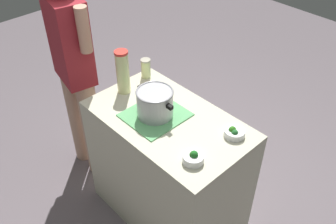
{
  "coord_description": "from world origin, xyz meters",
  "views": [
    {
      "loc": [
        -1.26,
        1.19,
        2.35
      ],
      "look_at": [
        0.0,
        0.0,
        0.95
      ],
      "focal_mm": 39.88,
      "sensor_mm": 36.0,
      "label": 1
    }
  ],
  "objects_px": {
    "lemonade_pitcher": "(123,72)",
    "broccoli_bowl_front": "(234,132)",
    "broccoli_bowl_center": "(193,158)",
    "mason_jar": "(146,68)",
    "person_cook": "(75,71)",
    "cooking_pot": "(155,103)"
  },
  "relations": [
    {
      "from": "lemonade_pitcher",
      "to": "broccoli_bowl_front",
      "type": "xyz_separation_m",
      "value": [
        -0.78,
        -0.18,
        -0.13
      ]
    },
    {
      "from": "broccoli_bowl_front",
      "to": "broccoli_bowl_center",
      "type": "xyz_separation_m",
      "value": [
        0.02,
        0.32,
        0.0
      ]
    },
    {
      "from": "mason_jar",
      "to": "broccoli_bowl_center",
      "type": "xyz_separation_m",
      "value": [
        -0.79,
        0.35,
        -0.04
      ]
    },
    {
      "from": "mason_jar",
      "to": "broccoli_bowl_front",
      "type": "height_order",
      "value": "mason_jar"
    },
    {
      "from": "mason_jar",
      "to": "broccoli_bowl_front",
      "type": "distance_m",
      "value": 0.81
    },
    {
      "from": "mason_jar",
      "to": "lemonade_pitcher",
      "type": "bearing_deg",
      "value": 98.67
    },
    {
      "from": "mason_jar",
      "to": "person_cook",
      "type": "relative_size",
      "value": 0.08
    },
    {
      "from": "lemonade_pitcher",
      "to": "broccoli_bowl_front",
      "type": "distance_m",
      "value": 0.81
    },
    {
      "from": "broccoli_bowl_center",
      "to": "person_cook",
      "type": "relative_size",
      "value": 0.07
    },
    {
      "from": "cooking_pot",
      "to": "broccoli_bowl_center",
      "type": "bearing_deg",
      "value": 165.34
    },
    {
      "from": "broccoli_bowl_center",
      "to": "lemonade_pitcher",
      "type": "bearing_deg",
      "value": -9.91
    },
    {
      "from": "lemonade_pitcher",
      "to": "person_cook",
      "type": "distance_m",
      "value": 0.46
    },
    {
      "from": "cooking_pot",
      "to": "broccoli_bowl_center",
      "type": "xyz_separation_m",
      "value": [
        -0.43,
        0.11,
        -0.07
      ]
    },
    {
      "from": "person_cook",
      "to": "mason_jar",
      "type": "bearing_deg",
      "value": -139.17
    },
    {
      "from": "lemonade_pitcher",
      "to": "person_cook",
      "type": "relative_size",
      "value": 0.18
    },
    {
      "from": "cooking_pot",
      "to": "mason_jar",
      "type": "height_order",
      "value": "cooking_pot"
    },
    {
      "from": "lemonade_pitcher",
      "to": "mason_jar",
      "type": "bearing_deg",
      "value": -81.33
    },
    {
      "from": "person_cook",
      "to": "broccoli_bowl_front",
      "type": "bearing_deg",
      "value": -166.01
    },
    {
      "from": "broccoli_bowl_center",
      "to": "mason_jar",
      "type": "bearing_deg",
      "value": -24.04
    },
    {
      "from": "mason_jar",
      "to": "broccoli_bowl_center",
      "type": "bearing_deg",
      "value": 155.96
    },
    {
      "from": "lemonade_pitcher",
      "to": "mason_jar",
      "type": "height_order",
      "value": "lemonade_pitcher"
    },
    {
      "from": "broccoli_bowl_center",
      "to": "person_cook",
      "type": "xyz_separation_m",
      "value": [
        1.18,
        -0.02,
        -0.01
      ]
    }
  ]
}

